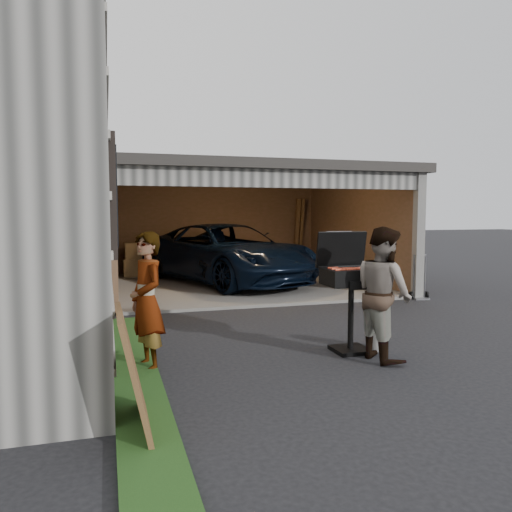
# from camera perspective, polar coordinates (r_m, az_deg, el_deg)

# --- Properties ---
(ground) EXTENTS (80.00, 80.00, 0.00)m
(ground) POSITION_cam_1_polar(r_m,az_deg,el_deg) (6.51, 7.07, -11.65)
(ground) COLOR black
(ground) RESTS_ON ground
(groundcover_strip) EXTENTS (0.50, 8.00, 0.06)m
(groundcover_strip) POSITION_cam_1_polar(r_m,az_deg,el_deg) (5.05, -12.91, -16.38)
(groundcover_strip) COLOR #193814
(groundcover_strip) RESTS_ON ground
(garage) EXTENTS (6.80, 6.30, 2.90)m
(garage) POSITION_cam_1_polar(r_m,az_deg,el_deg) (12.92, -1.95, 5.03)
(garage) COLOR #605E59
(garage) RESTS_ON ground
(minivan) EXTENTS (4.34, 5.98, 1.51)m
(minivan) POSITION_cam_1_polar(r_m,az_deg,el_deg) (12.79, -3.29, 0.03)
(minivan) COLOR black
(minivan) RESTS_ON ground
(woman) EXTENTS (0.56, 0.69, 1.64)m
(woman) POSITION_cam_1_polar(r_m,az_deg,el_deg) (5.99, -12.38, -5.12)
(woman) COLOR #A6B6D1
(woman) RESTS_ON ground
(man) EXTENTS (0.68, 0.85, 1.69)m
(man) POSITION_cam_1_polar(r_m,az_deg,el_deg) (6.51, 14.34, -4.16)
(man) COLOR #47221B
(man) RESTS_ON ground
(bbq_grill) EXTENTS (0.72, 0.63, 1.60)m
(bbq_grill) POSITION_cam_1_polar(r_m,az_deg,el_deg) (6.76, 10.69, -2.83)
(bbq_grill) COLOR black
(bbq_grill) RESTS_ON ground
(propane_tank) EXTENTS (0.29, 0.29, 0.42)m
(propane_tank) POSITION_cam_1_polar(r_m,az_deg,el_deg) (7.06, 13.70, -8.66)
(propane_tank) COLOR #B6B5B1
(propane_tank) RESTS_ON ground
(plywood_panel) EXTENTS (0.26, 0.95, 1.05)m
(plywood_panel) POSITION_cam_1_polar(r_m,az_deg,el_deg) (4.41, -13.78, -12.79)
(plywood_panel) COLOR #56361D
(plywood_panel) RESTS_ON ground
(hand_truck) EXTENTS (0.41, 0.33, 0.97)m
(hand_truck) POSITION_cam_1_polar(r_m,az_deg,el_deg) (11.33, 18.22, -3.76)
(hand_truck) COLOR gray
(hand_truck) RESTS_ON ground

